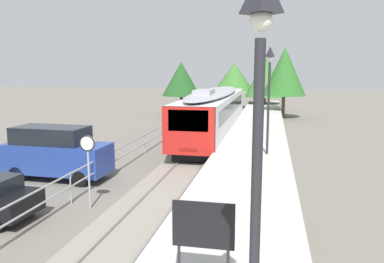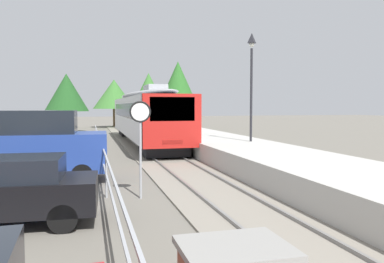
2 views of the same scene
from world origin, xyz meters
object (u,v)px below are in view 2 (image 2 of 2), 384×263
object	(u,v)px
parked_van_blue	(32,145)
speed_limit_sign	(140,125)
commuter_train	(144,114)
platform_lamp_mid_platform	(252,66)
parked_hatchback_black	(7,190)

from	to	relation	value
parked_van_blue	speed_limit_sign	bearing A→B (deg)	-45.17
commuter_train	platform_lamp_mid_platform	xyz separation A→B (m)	(4.05, -9.09, 2.48)
platform_lamp_mid_platform	parked_hatchback_black	xyz separation A→B (m)	(-9.59, -8.51, -3.83)
commuter_train	platform_lamp_mid_platform	size ratio (longest dim) A/B	3.53
speed_limit_sign	platform_lamp_mid_platform	bearing A→B (deg)	46.71
platform_lamp_mid_platform	speed_limit_sign	xyz separation A→B (m)	(-6.40, -6.79, -2.50)
parked_hatchback_black	parked_van_blue	world-z (taller)	parked_van_blue
commuter_train	platform_lamp_mid_platform	bearing A→B (deg)	-65.98
platform_lamp_mid_platform	parked_van_blue	size ratio (longest dim) A/B	1.08
speed_limit_sign	parked_van_blue	bearing A→B (deg)	134.83
parked_hatchback_black	commuter_train	bearing A→B (deg)	72.52
speed_limit_sign	parked_hatchback_black	world-z (taller)	speed_limit_sign
platform_lamp_mid_platform	speed_limit_sign	size ratio (longest dim) A/B	1.91
parked_van_blue	parked_hatchback_black	bearing A→B (deg)	-88.49
commuter_train	parked_hatchback_black	xyz separation A→B (m)	(-5.54, -17.60, -1.35)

